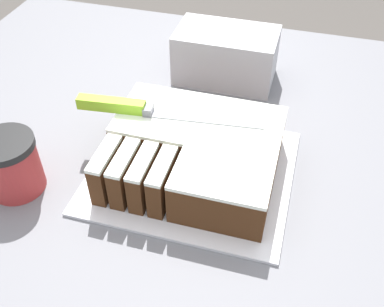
{
  "coord_description": "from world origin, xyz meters",
  "views": [
    {
      "loc": [
        0.15,
        -0.63,
        1.49
      ],
      "look_at": [
        -0.01,
        -0.06,
        0.94
      ],
      "focal_mm": 42.0,
      "sensor_mm": 36.0,
      "label": 1
    }
  ],
  "objects_px": {
    "cake": "(195,152)",
    "coffee_cup": "(11,165)",
    "cake_board": "(192,171)",
    "storage_box": "(226,56)",
    "knife": "(131,108)"
  },
  "relations": [
    {
      "from": "cake_board",
      "to": "cake",
      "type": "height_order",
      "value": "cake"
    },
    {
      "from": "coffee_cup",
      "to": "storage_box",
      "type": "height_order",
      "value": "storage_box"
    },
    {
      "from": "coffee_cup",
      "to": "cake",
      "type": "bearing_deg",
      "value": 22.65
    },
    {
      "from": "cake_board",
      "to": "knife",
      "type": "height_order",
      "value": "knife"
    },
    {
      "from": "knife",
      "to": "storage_box",
      "type": "xyz_separation_m",
      "value": [
        0.11,
        0.29,
        -0.04
      ]
    },
    {
      "from": "cake",
      "to": "storage_box",
      "type": "relative_size",
      "value": 1.33
    },
    {
      "from": "storage_box",
      "to": "knife",
      "type": "bearing_deg",
      "value": -111.3
    },
    {
      "from": "cake",
      "to": "knife",
      "type": "bearing_deg",
      "value": 166.38
    },
    {
      "from": "cake",
      "to": "coffee_cup",
      "type": "bearing_deg",
      "value": -157.35
    },
    {
      "from": "cake_board",
      "to": "knife",
      "type": "relative_size",
      "value": 1.05
    },
    {
      "from": "cake_board",
      "to": "coffee_cup",
      "type": "distance_m",
      "value": 0.32
    },
    {
      "from": "coffee_cup",
      "to": "storage_box",
      "type": "bearing_deg",
      "value": 58.01
    },
    {
      "from": "cake_board",
      "to": "knife",
      "type": "distance_m",
      "value": 0.16
    },
    {
      "from": "cake_board",
      "to": "coffee_cup",
      "type": "relative_size",
      "value": 3.39
    },
    {
      "from": "coffee_cup",
      "to": "storage_box",
      "type": "relative_size",
      "value": 0.48
    }
  ]
}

